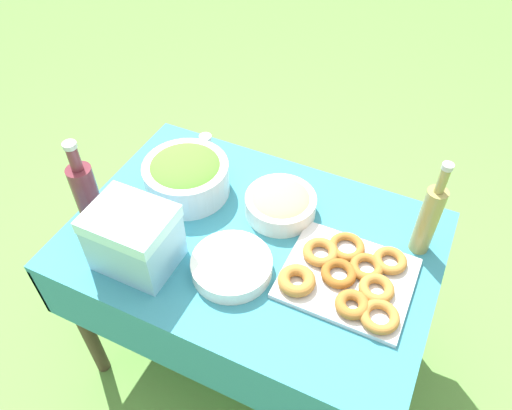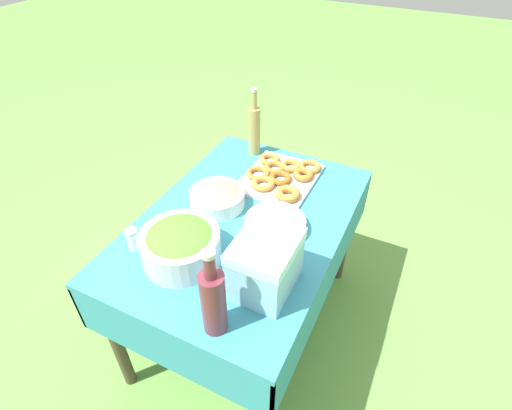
{
  "view_description": "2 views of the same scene",
  "coord_description": "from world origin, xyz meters",
  "views": [
    {
      "loc": [
        0.44,
        -0.9,
        1.88
      ],
      "look_at": [
        -0.01,
        0.05,
        0.8
      ],
      "focal_mm": 35.0,
      "sensor_mm": 36.0,
      "label": 1
    },
    {
      "loc": [
        -1.07,
        -0.58,
        1.75
      ],
      "look_at": [
        0.0,
        -0.05,
        0.79
      ],
      "focal_mm": 28.0,
      "sensor_mm": 36.0,
      "label": 2
    }
  ],
  "objects": [
    {
      "name": "cooler_box",
      "position": [
        -0.27,
        -0.22,
        0.8
      ],
      "size": [
        0.23,
        0.19,
        0.2
      ],
      "color": "#8CC6E5",
      "rests_on": "picnic_table"
    },
    {
      "name": "wine_bottle",
      "position": [
        -0.48,
        -0.15,
        0.82
      ],
      "size": [
        0.08,
        0.08,
        0.32
      ],
      "color": "maroon",
      "rests_on": "picnic_table"
    },
    {
      "name": "picnic_table",
      "position": [
        0.0,
        0.0,
        0.59
      ],
      "size": [
        1.13,
        0.78,
        0.7
      ],
      "color": "teal",
      "rests_on": "ground_plane"
    },
    {
      "name": "salt_shaker",
      "position": [
        -0.32,
        0.29,
        0.74
      ],
      "size": [
        0.04,
        0.04,
        0.09
      ],
      "color": "white",
      "rests_on": "picnic_table"
    },
    {
      "name": "donut_platter",
      "position": [
        0.32,
        -0.03,
        0.72
      ],
      "size": [
        0.38,
        0.34,
        0.05
      ],
      "color": "silver",
      "rests_on": "picnic_table"
    },
    {
      "name": "ground_plane",
      "position": [
        0.0,
        0.0,
        0.0
      ],
      "size": [
        14.0,
        14.0,
        0.0
      ],
      "primitive_type": "plane",
      "color": "#609342"
    },
    {
      "name": "plate_stack",
      "position": [
        -0.0,
        -0.14,
        0.72
      ],
      "size": [
        0.24,
        0.24,
        0.05
      ],
      "color": "white",
      "rests_on": "picnic_table"
    },
    {
      "name": "salad_bowl",
      "position": [
        -0.29,
        0.1,
        0.77
      ],
      "size": [
        0.28,
        0.28,
        0.14
      ],
      "color": "silver",
      "rests_on": "picnic_table"
    },
    {
      "name": "olive_oil_bottle",
      "position": [
        0.47,
        0.19,
        0.83
      ],
      "size": [
        0.06,
        0.06,
        0.34
      ],
      "color": "#998E4C",
      "rests_on": "picnic_table"
    },
    {
      "name": "pasta_bowl",
      "position": [
        0.03,
        0.14,
        0.74
      ],
      "size": [
        0.23,
        0.23,
        0.09
      ],
      "color": "silver",
      "rests_on": "picnic_table"
    }
  ]
}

